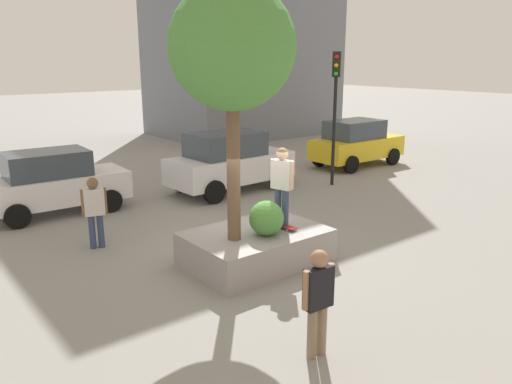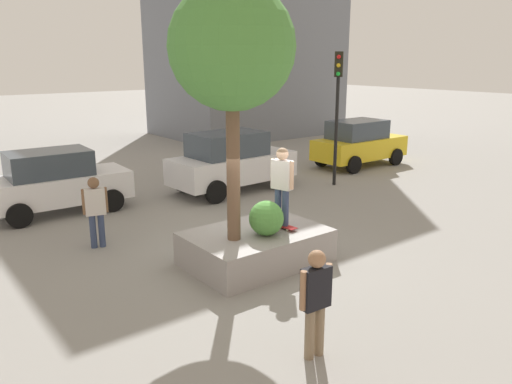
% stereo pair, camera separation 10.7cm
% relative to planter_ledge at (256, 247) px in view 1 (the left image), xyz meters
% --- Properties ---
extents(ground_plane, '(120.00, 120.00, 0.00)m').
position_rel_planter_ledge_xyz_m(ground_plane, '(0.10, 0.35, -0.37)').
color(ground_plane, gray).
extents(planter_ledge, '(3.02, 2.08, 0.75)m').
position_rel_planter_ledge_xyz_m(planter_ledge, '(0.00, 0.00, 0.00)').
color(planter_ledge, gray).
rests_on(planter_ledge, ground).
extents(plaza_tree, '(2.49, 2.49, 5.18)m').
position_rel_planter_ledge_xyz_m(plaza_tree, '(-0.67, -0.11, 4.27)').
color(plaza_tree, brown).
rests_on(plaza_tree, planter_ledge).
extents(boxwood_shrub, '(0.76, 0.76, 0.76)m').
position_rel_planter_ledge_xyz_m(boxwood_shrub, '(0.03, -0.33, 0.75)').
color(boxwood_shrub, '#4C8C3D').
rests_on(boxwood_shrub, planter_ledge).
extents(skateboard, '(0.30, 0.82, 0.07)m').
position_rel_planter_ledge_xyz_m(skateboard, '(0.60, -0.17, 0.43)').
color(skateboard, '#A51E1E').
rests_on(skateboard, planter_ledge).
extents(skateboarder, '(0.32, 0.58, 1.76)m').
position_rel_planter_ledge_xyz_m(skateboarder, '(0.60, -0.17, 1.46)').
color(skateboarder, navy).
rests_on(skateboarder, skateboard).
extents(police_car, '(4.10, 2.03, 1.88)m').
position_rel_planter_ledge_xyz_m(police_car, '(-2.31, 6.64, 0.58)').
color(police_car, white).
rests_on(police_car, ground).
extents(sedan_parked, '(4.49, 2.24, 2.05)m').
position_rel_planter_ledge_xyz_m(sedan_parked, '(3.25, 5.58, 0.67)').
color(sedan_parked, white).
rests_on(sedan_parked, ground).
extents(taxi_cab, '(4.21, 1.99, 1.95)m').
position_rel_planter_ledge_xyz_m(taxi_cab, '(9.92, 5.69, 0.62)').
color(taxi_cab, gold).
rests_on(taxi_cab, ground).
extents(traffic_light_corner, '(0.37, 0.37, 4.68)m').
position_rel_planter_ledge_xyz_m(traffic_light_corner, '(6.67, 3.97, 2.81)').
color(traffic_light_corner, black).
rests_on(traffic_light_corner, ground).
extents(passerby_with_bag, '(0.59, 0.27, 1.75)m').
position_rel_planter_ledge_xyz_m(passerby_with_bag, '(-1.56, -3.47, 0.63)').
color(passerby_with_bag, '#847056').
rests_on(passerby_with_bag, ground).
extents(pedestrian_crossing, '(0.58, 0.31, 1.75)m').
position_rel_planter_ledge_xyz_m(pedestrian_crossing, '(-2.44, 3.12, 0.64)').
color(pedestrian_crossing, navy).
rests_on(pedestrian_crossing, ground).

